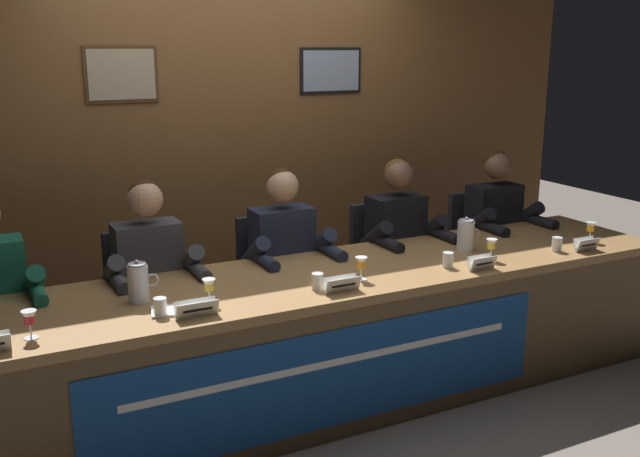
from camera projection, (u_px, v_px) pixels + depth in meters
name	position (u px, v px, depth m)	size (l,w,h in m)	color
ground_plane	(320.00, 399.00, 4.05)	(12.00, 12.00, 0.00)	#70665B
wall_back_panelled	(232.00, 141.00, 4.88)	(5.52, 0.14, 2.60)	brown
conference_table	(330.00, 319.00, 3.81)	(4.32, 0.88, 0.74)	olive
juice_glass_far_left	(29.00, 319.00, 2.99)	(0.06, 0.06, 0.12)	white
chair_left	(147.00, 313.00, 4.13)	(0.44, 0.44, 0.91)	black
panelist_left	(152.00, 276.00, 3.88)	(0.51, 0.48, 1.24)	black
nameplate_left	(197.00, 309.00, 3.24)	(0.20, 0.06, 0.08)	white
juice_glass_left	(209.00, 287.00, 3.39)	(0.06, 0.06, 0.12)	white
water_cup_left	(160.00, 308.00, 3.25)	(0.06, 0.06, 0.08)	silver
chair_center	(275.00, 292.00, 4.48)	(0.44, 0.44, 0.91)	black
panelist_center	(288.00, 257.00, 4.24)	(0.51, 0.48, 1.24)	black
nameplate_center	(342.00, 284.00, 3.57)	(0.19, 0.06, 0.08)	white
juice_glass_center	(361.00, 264.00, 3.74)	(0.06, 0.06, 0.12)	white
water_cup_center	(318.00, 282.00, 3.60)	(0.06, 0.06, 0.08)	silver
chair_right	(385.00, 274.00, 4.83)	(0.44, 0.44, 0.91)	black
panelist_right	(402.00, 241.00, 4.59)	(0.51, 0.48, 1.24)	black
nameplate_right	(482.00, 263.00, 3.92)	(0.16, 0.06, 0.08)	white
juice_glass_right	(492.00, 245.00, 4.09)	(0.06, 0.06, 0.12)	white
water_cup_right	(448.00, 261.00, 3.97)	(0.06, 0.06, 0.08)	silver
chair_far_right	(480.00, 258.00, 5.18)	(0.44, 0.44, 0.91)	black
panelist_far_right	(501.00, 227.00, 4.94)	(0.51, 0.48, 1.24)	black
nameplate_far_right	(586.00, 244.00, 4.28)	(0.16, 0.06, 0.08)	white
juice_glass_far_right	(591.00, 228.00, 4.48)	(0.06, 0.06, 0.12)	white
water_cup_far_right	(557.00, 245.00, 4.28)	(0.06, 0.06, 0.08)	silver
water_pitcher_left_side	(139.00, 283.00, 3.42)	(0.15, 0.10, 0.21)	silver
water_pitcher_right_side	(465.00, 235.00, 4.27)	(0.15, 0.10, 0.21)	silver
document_stack_left	(174.00, 310.00, 3.32)	(0.24, 0.19, 0.01)	white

